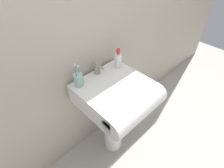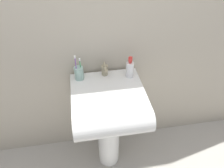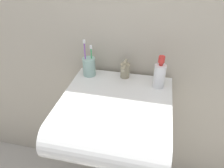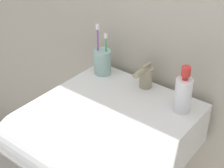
% 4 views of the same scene
% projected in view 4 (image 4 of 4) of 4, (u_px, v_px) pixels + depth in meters
% --- Properties ---
extents(wall_back, '(5.00, 0.05, 2.40)m').
position_uv_depth(wall_back, '(162.00, 3.00, 1.26)').
color(wall_back, '#B7AD99').
rests_on(wall_back, ground).
extents(sink_basin, '(0.54, 0.58, 0.17)m').
position_uv_depth(sink_basin, '(102.00, 137.00, 1.23)').
color(sink_basin, white).
rests_on(sink_basin, sink_pedestal).
extents(faucet, '(0.05, 0.11, 0.10)m').
position_uv_depth(faucet, '(145.00, 76.00, 1.33)').
color(faucet, tan).
rests_on(faucet, sink_basin).
extents(toothbrush_cup, '(0.07, 0.07, 0.22)m').
position_uv_depth(toothbrush_cup, '(103.00, 62.00, 1.43)').
color(toothbrush_cup, '#99BFB2').
rests_on(toothbrush_cup, sink_basin).
extents(soap_bottle, '(0.06, 0.06, 0.18)m').
position_uv_depth(soap_bottle, '(183.00, 94.00, 1.19)').
color(soap_bottle, white).
rests_on(soap_bottle, sink_basin).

